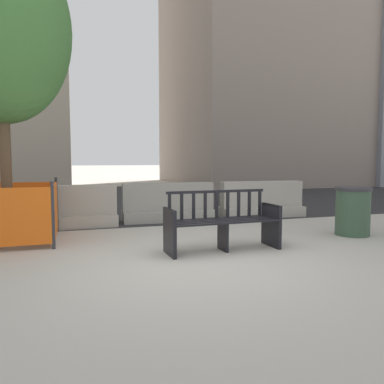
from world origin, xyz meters
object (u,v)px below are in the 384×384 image
Objects in this scene: street_tree at (0,29)px; construction_fence at (8,211)px; street_bench at (222,224)px; jersey_barrier_centre at (168,205)px; jersey_barrier_left at (65,211)px; jersey_barrier_right at (261,202)px; trash_bin at (353,211)px.

construction_fence is at bearing 26.57° from street_tree.
street_bench reaches higher than jersey_barrier_centre.
street_bench is 3.51m from jersey_barrier_left.
jersey_barrier_right is (4.41, 0.11, 0.00)m from jersey_barrier_left.
construction_fence is (-5.27, -1.25, 0.17)m from jersey_barrier_right.
jersey_barrier_right is at bearing 1.47° from jersey_barrier_left.
jersey_barrier_right is 2.35× the size of trash_bin.
jersey_barrier_right is 5.42m from construction_fence.
jersey_barrier_right is at bearing 52.45° from street_bench.
jersey_barrier_left is at bearing -178.53° from jersey_barrier_right.
trash_bin is at bearing -78.77° from jersey_barrier_right.
street_tree is (-5.27, -1.25, 3.03)m from jersey_barrier_right.
jersey_barrier_left is 4.42m from jersey_barrier_right.
street_tree is at bearing -153.43° from construction_fence.
street_bench is at bearing -26.59° from construction_fence.
jersey_barrier_centre is 3.74m from trash_bin.
jersey_barrier_left is (-2.25, 2.70, -0.06)m from street_bench.
trash_bin is (5.76, -1.21, -0.08)m from construction_fence.
jersey_barrier_left is at bearing 129.88° from street_bench.
construction_fence reaches higher than jersey_barrier_left.
jersey_barrier_centre and jersey_barrier_right have the same top height.
jersey_barrier_centre is at bearing 5.03° from jersey_barrier_left.
construction_fence reaches higher than jersey_barrier_right.
jersey_barrier_left is 1.36× the size of construction_fence.
jersey_barrier_right is at bearing 13.37° from street_tree.
street_bench is at bearing -172.63° from trash_bin.
jersey_barrier_left is at bearing 53.07° from construction_fence.
jersey_barrier_centre is at bearing 91.87° from street_bench.
street_tree is 2.86m from construction_fence.
jersey_barrier_right is at bearing 101.23° from trash_bin.
street_bench is at bearing -50.12° from jersey_barrier_left.
jersey_barrier_centre is 1.00× the size of jersey_barrier_right.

